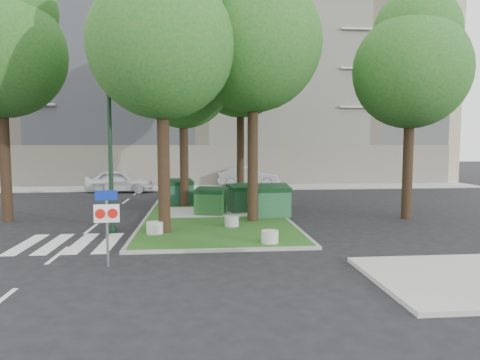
{
  "coord_description": "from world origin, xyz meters",
  "views": [
    {
      "loc": [
        -0.19,
        -13.16,
        3.4
      ],
      "look_at": [
        1.3,
        2.73,
        2.0
      ],
      "focal_mm": 32.0,
      "sensor_mm": 36.0,
      "label": 1
    }
  ],
  "objects": [
    {
      "name": "car_white",
      "position": [
        -5.65,
        16.63,
        0.77
      ],
      "size": [
        4.68,
        2.27,
        1.54
      ],
      "primitive_type": "imported",
      "rotation": [
        0.0,
        0.0,
        1.47
      ],
      "color": "white",
      "rests_on": "ground"
    },
    {
      "name": "dumpster_d",
      "position": [
        3.0,
        5.53,
        0.81
      ],
      "size": [
        1.64,
        1.22,
        1.44
      ],
      "rotation": [
        0.0,
        0.0,
        0.09
      ],
      "color": "#164725",
      "rests_on": "median_island"
    },
    {
      "name": "zebra_crossing",
      "position": [
        -3.75,
        1.5,
        0.01
      ],
      "size": [
        5.0,
        3.0,
        0.01
      ],
      "primitive_type": "cube",
      "color": "silver",
      "rests_on": "ground"
    },
    {
      "name": "bollard_left",
      "position": [
        -1.83,
        2.3,
        0.33
      ],
      "size": [
        0.6,
        0.6,
        0.43
      ],
      "primitive_type": "cylinder",
      "color": "#AEAEA8",
      "rests_on": "median_island"
    },
    {
      "name": "bollard_mid",
      "position": [
        1.04,
        3.39,
        0.32
      ],
      "size": [
        0.55,
        0.55,
        0.4
      ],
      "primitive_type": "cylinder",
      "color": "gray",
      "rests_on": "median_island"
    },
    {
      "name": "tree_median_near_right",
      "position": [
        2.09,
        4.56,
        7.99
      ],
      "size": [
        5.6,
        5.6,
        11.46
      ],
      "color": "black",
      "rests_on": "ground"
    },
    {
      "name": "dumpster_b",
      "position": [
        0.27,
        6.29,
        0.72
      ],
      "size": [
        1.56,
        1.3,
        1.25
      ],
      "rotation": [
        0.0,
        0.0,
        -0.31
      ],
      "color": "#123E14",
      "rests_on": "median_island"
    },
    {
      "name": "car_silver",
      "position": [
        3.5,
        19.5,
        0.77
      ],
      "size": [
        4.74,
        1.82,
        1.54
      ],
      "primitive_type": "imported",
      "rotation": [
        0.0,
        0.0,
        1.53
      ],
      "color": "gray",
      "rests_on": "ground"
    },
    {
      "name": "street_lamp",
      "position": [
        -3.5,
        3.1,
        3.71
      ],
      "size": [
        0.47,
        0.47,
        5.91
      ],
      "color": "black",
      "rests_on": "ground"
    },
    {
      "name": "tree_street_left",
      "position": [
        -8.41,
        6.06,
        7.65
      ],
      "size": [
        5.4,
        5.4,
        11.0
      ],
      "color": "black",
      "rests_on": "ground"
    },
    {
      "name": "median_island",
      "position": [
        0.5,
        8.0,
        0.06
      ],
      "size": [
        6.0,
        16.0,
        0.12
      ],
      "primitive_type": "cube",
      "color": "#1E4213",
      "rests_on": "ground"
    },
    {
      "name": "building_sidewalk",
      "position": [
        0.0,
        18.5,
        0.06
      ],
      "size": [
        42.0,
        3.0,
        0.12
      ],
      "primitive_type": "cube",
      "color": "#999993",
      "rests_on": "ground"
    },
    {
      "name": "dumpster_a",
      "position": [
        -1.33,
        9.66,
        0.77
      ],
      "size": [
        1.68,
        1.38,
        1.36
      ],
      "rotation": [
        0.0,
        0.0,
        0.28
      ],
      "color": "#103B25",
      "rests_on": "median_island"
    },
    {
      "name": "sidewalk_corner",
      "position": [
        6.5,
        -3.5,
        0.06
      ],
      "size": [
        5.0,
        4.0,
        0.12
      ],
      "primitive_type": "cube",
      "color": "#999993",
      "rests_on": "ground"
    },
    {
      "name": "bollard_right",
      "position": [
        2.08,
        0.5,
        0.32
      ],
      "size": [
        0.56,
        0.56,
        0.4
      ],
      "primitive_type": "cylinder",
      "color": "#B0B0AA",
      "rests_on": "median_island"
    },
    {
      "name": "tree_median_near_left",
      "position": [
        -1.41,
        2.56,
        7.32
      ],
      "size": [
        5.2,
        5.2,
        10.53
      ],
      "color": "black",
      "rests_on": "ground"
    },
    {
      "name": "tree_median_far",
      "position": [
        2.29,
        12.06,
        8.32
      ],
      "size": [
        5.8,
        5.8,
        11.93
      ],
      "color": "black",
      "rests_on": "ground"
    },
    {
      "name": "ground",
      "position": [
        0.0,
        0.0,
        0.0
      ],
      "size": [
        120.0,
        120.0,
        0.0
      ],
      "primitive_type": "plane",
      "color": "black",
      "rests_on": "ground"
    },
    {
      "name": "traffic_sign_pole",
      "position": [
        -2.72,
        -1.38,
        1.44
      ],
      "size": [
        0.68,
        0.09,
        2.25
      ],
      "rotation": [
        0.0,
        0.0,
        0.08
      ],
      "color": "slate",
      "rests_on": "ground"
    },
    {
      "name": "apartment_building",
      "position": [
        0.0,
        26.0,
        8.0
      ],
      "size": [
        41.0,
        12.0,
        16.0
      ],
      "primitive_type": "cube",
      "color": "tan",
      "rests_on": "ground"
    },
    {
      "name": "litter_bin",
      "position": [
        3.2,
        10.01,
        0.48
      ],
      "size": [
        0.41,
        0.41,
        0.72
      ],
      "primitive_type": "cylinder",
      "color": "gold",
      "rests_on": "median_island"
    },
    {
      "name": "dumpster_c",
      "position": [
        1.87,
        6.99,
        0.75
      ],
      "size": [
        1.66,
        1.39,
        1.32
      ],
      "rotation": [
        0.0,
        0.0,
        0.32
      ],
      "color": "black",
      "rests_on": "median_island"
    },
    {
      "name": "median_kerb",
      "position": [
        0.5,
        8.0,
        0.05
      ],
      "size": [
        6.3,
        16.3,
        0.1
      ],
      "primitive_type": "cube",
      "color": "gray",
      "rests_on": "ground"
    },
    {
      "name": "tree_street_right",
      "position": [
        9.09,
        5.06,
        6.98
      ],
      "size": [
        5.0,
        5.0,
        10.06
      ],
      "color": "black",
      "rests_on": "ground"
    },
    {
      "name": "tree_median_mid",
      "position": [
        -0.91,
        9.06,
        6.98
      ],
      "size": [
        4.8,
        4.8,
        9.99
      ],
      "color": "black",
      "rests_on": "ground"
    }
  ]
}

